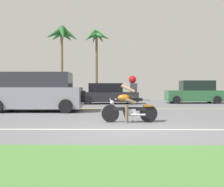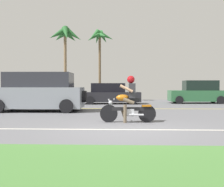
# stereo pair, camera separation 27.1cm
# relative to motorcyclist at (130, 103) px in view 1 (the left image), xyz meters

# --- Properties ---
(ground) EXTENTS (56.00, 30.00, 0.04)m
(ground) POSITION_rel_motorcyclist_xyz_m (-0.09, 1.24, -0.69)
(ground) COLOR slate
(grass_median) EXTENTS (56.00, 3.80, 0.06)m
(grass_median) POSITION_rel_motorcyclist_xyz_m (-0.09, -5.86, -0.64)
(grass_median) COLOR #477A38
(grass_median) RESTS_ON ground
(lane_line_near) EXTENTS (50.40, 0.12, 0.01)m
(lane_line_near) POSITION_rel_motorcyclist_xyz_m (-0.09, -1.61, -0.67)
(lane_line_near) COLOR silver
(lane_line_near) RESTS_ON ground
(lane_line_far) EXTENTS (50.40, 0.12, 0.01)m
(lane_line_far) POSITION_rel_motorcyclist_xyz_m (-0.09, 5.79, -0.67)
(lane_line_far) COLOR yellow
(lane_line_far) RESTS_ON ground
(motorcyclist) EXTENTS (1.91, 0.62, 1.60)m
(motorcyclist) POSITION_rel_motorcyclist_xyz_m (0.00, 0.00, 0.00)
(motorcyclist) COLOR black
(motorcyclist) RESTS_ON ground
(suv_nearby) EXTENTS (4.64, 2.23, 1.91)m
(suv_nearby) POSITION_rel_motorcyclist_xyz_m (-4.36, 4.10, 0.25)
(suv_nearby) COLOR #8C939E
(suv_nearby) RESTS_ON ground
(parked_car_0) EXTENTS (4.49, 1.94, 1.64)m
(parked_car_0) POSITION_rel_motorcyclist_xyz_m (-6.06, 10.85, 0.09)
(parked_car_0) COLOR white
(parked_car_0) RESTS_ON ground
(parked_car_1) EXTENTS (4.10, 1.99, 1.45)m
(parked_car_1) POSITION_rel_motorcyclist_xyz_m (-1.06, 10.05, 0.01)
(parked_car_1) COLOR #232328
(parked_car_1) RESTS_ON ground
(parked_car_2) EXTENTS (4.01, 1.84, 1.65)m
(parked_car_2) POSITION_rel_motorcyclist_xyz_m (5.25, 10.94, 0.09)
(parked_car_2) COLOR #2D663D
(parked_car_2) RESTS_ON ground
(palm_tree_0) EXTENTS (2.39, 2.30, 5.93)m
(palm_tree_0) POSITION_rel_motorcyclist_xyz_m (-2.15, 13.47, 4.39)
(palm_tree_0) COLOR brown
(palm_tree_0) RESTS_ON ground
(palm_tree_1) EXTENTS (3.04, 3.19, 6.43)m
(palm_tree_1) POSITION_rel_motorcyclist_xyz_m (-5.18, 14.55, 4.73)
(palm_tree_1) COLOR #846B4C
(palm_tree_1) RESTS_ON ground
(motorcyclist_distant) EXTENTS (0.53, 1.61, 1.35)m
(motorcyclist_distant) POSITION_rel_motorcyclist_xyz_m (-5.80, 6.99, -0.10)
(motorcyclist_distant) COLOR black
(motorcyclist_distant) RESTS_ON ground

